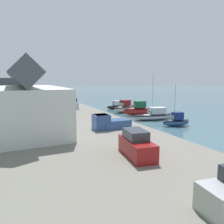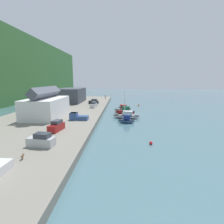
{
  "view_description": "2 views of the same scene",
  "coord_description": "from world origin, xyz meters",
  "px_view_note": "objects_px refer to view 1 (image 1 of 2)",
  "views": [
    {
      "loc": [
        -39.21,
        27.09,
        7.54
      ],
      "look_at": [
        -2.0,
        9.75,
        1.2
      ],
      "focal_mm": 35.0,
      "sensor_mm": 36.0,
      "label": 1
    },
    {
      "loc": [
        -58.67,
        4.88,
        11.57
      ],
      "look_at": [
        -4.17,
        7.55,
        1.45
      ],
      "focal_mm": 28.0,
      "sensor_mm": 36.0,
      "label": 2
    }
  ],
  "objects_px": {
    "parked_car_2": "(73,104)",
    "pickup_truck_0": "(108,122)",
    "moored_boat_2": "(139,110)",
    "moored_boat_3": "(125,108)",
    "moored_boat_0": "(176,121)",
    "moored_boat_4": "(116,106)",
    "moored_boat_1": "(155,115)",
    "parked_car_1": "(137,145)",
    "parked_car_0": "(57,100)",
    "person_on_quay": "(55,94)",
    "mooring_buoy_1": "(121,102)"
  },
  "relations": [
    {
      "from": "parked_car_2",
      "to": "pickup_truck_0",
      "type": "xyz_separation_m",
      "value": [
        -20.95,
        1.07,
        -0.1
      ]
    },
    {
      "from": "moored_boat_2",
      "to": "moored_boat_3",
      "type": "bearing_deg",
      "value": 24.66
    },
    {
      "from": "moored_boat_0",
      "to": "pickup_truck_0",
      "type": "relative_size",
      "value": 1.37
    },
    {
      "from": "moored_boat_4",
      "to": "pickup_truck_0",
      "type": "relative_size",
      "value": 0.99
    },
    {
      "from": "moored_boat_1",
      "to": "moored_boat_4",
      "type": "relative_size",
      "value": 1.81
    },
    {
      "from": "parked_car_2",
      "to": "parked_car_1",
      "type": "bearing_deg",
      "value": 92.76
    },
    {
      "from": "parked_car_0",
      "to": "parked_car_2",
      "type": "relative_size",
      "value": 0.96
    },
    {
      "from": "parked_car_0",
      "to": "pickup_truck_0",
      "type": "xyz_separation_m",
      "value": [
        -30.9,
        -0.41,
        -0.1
      ]
    },
    {
      "from": "moored_boat_4",
      "to": "pickup_truck_0",
      "type": "height_order",
      "value": "pickup_truck_0"
    },
    {
      "from": "moored_boat_1",
      "to": "moored_boat_4",
      "type": "height_order",
      "value": "moored_boat_1"
    },
    {
      "from": "moored_boat_4",
      "to": "person_on_quay",
      "type": "height_order",
      "value": "person_on_quay"
    },
    {
      "from": "moored_boat_0",
      "to": "moored_boat_4",
      "type": "relative_size",
      "value": 1.38
    },
    {
      "from": "pickup_truck_0",
      "to": "mooring_buoy_1",
      "type": "xyz_separation_m",
      "value": [
        34.15,
        -19.33,
        -1.68
      ]
    },
    {
      "from": "moored_boat_2",
      "to": "parked_car_0",
      "type": "xyz_separation_m",
      "value": [
        17.52,
        13.19,
        1.05
      ]
    },
    {
      "from": "moored_boat_4",
      "to": "moored_boat_2",
      "type": "bearing_deg",
      "value": -172.91
    },
    {
      "from": "moored_boat_3",
      "to": "moored_boat_2",
      "type": "bearing_deg",
      "value": 171.31
    },
    {
      "from": "moored_boat_3",
      "to": "moored_boat_0",
      "type": "bearing_deg",
      "value": 165.24
    },
    {
      "from": "mooring_buoy_1",
      "to": "pickup_truck_0",
      "type": "bearing_deg",
      "value": 150.49
    },
    {
      "from": "person_on_quay",
      "to": "pickup_truck_0",
      "type": "bearing_deg",
      "value": 176.81
    },
    {
      "from": "parked_car_0",
      "to": "parked_car_1",
      "type": "xyz_separation_m",
      "value": [
        -40.82,
        1.51,
        0.0
      ]
    },
    {
      "from": "moored_boat_4",
      "to": "parked_car_2",
      "type": "bearing_deg",
      "value": 108.86
    },
    {
      "from": "parked_car_1",
      "to": "person_on_quay",
      "type": "distance_m",
      "value": 61.25
    },
    {
      "from": "moored_boat_0",
      "to": "parked_car_1",
      "type": "distance_m",
      "value": 19.07
    },
    {
      "from": "moored_boat_4",
      "to": "parked_car_1",
      "type": "relative_size",
      "value": 1.08
    },
    {
      "from": "moored_boat_3",
      "to": "moored_boat_4",
      "type": "distance_m",
      "value": 5.52
    },
    {
      "from": "moored_boat_2",
      "to": "mooring_buoy_1",
      "type": "xyz_separation_m",
      "value": [
        20.78,
        -6.55,
        -0.72
      ]
    },
    {
      "from": "parked_car_0",
      "to": "person_on_quay",
      "type": "height_order",
      "value": "parked_car_0"
    },
    {
      "from": "moored_boat_0",
      "to": "mooring_buoy_1",
      "type": "height_order",
      "value": "moored_boat_0"
    },
    {
      "from": "parked_car_0",
      "to": "pickup_truck_0",
      "type": "height_order",
      "value": "parked_car_0"
    },
    {
      "from": "moored_boat_0",
      "to": "moored_boat_1",
      "type": "xyz_separation_m",
      "value": [
        5.88,
        -0.23,
        0.01
      ]
    },
    {
      "from": "moored_boat_3",
      "to": "parked_car_2",
      "type": "height_order",
      "value": "parked_car_2"
    },
    {
      "from": "moored_boat_1",
      "to": "parked_car_2",
      "type": "relative_size",
      "value": 1.95
    },
    {
      "from": "pickup_truck_0",
      "to": "moored_boat_4",
      "type": "bearing_deg",
      "value": -26.04
    },
    {
      "from": "parked_car_2",
      "to": "pickup_truck_0",
      "type": "bearing_deg",
      "value": 95.35
    },
    {
      "from": "moored_boat_3",
      "to": "parked_car_2",
      "type": "relative_size",
      "value": 1.49
    },
    {
      "from": "pickup_truck_0",
      "to": "mooring_buoy_1",
      "type": "distance_m",
      "value": 39.28
    },
    {
      "from": "moored_boat_2",
      "to": "parked_car_2",
      "type": "bearing_deg",
      "value": 72.82
    },
    {
      "from": "parked_car_2",
      "to": "mooring_buoy_1",
      "type": "relative_size",
      "value": 6.1
    },
    {
      "from": "moored_boat_0",
      "to": "moored_boat_4",
      "type": "xyz_separation_m",
      "value": [
        21.52,
        0.28,
        -0.08
      ]
    },
    {
      "from": "parked_car_2",
      "to": "person_on_quay",
      "type": "bearing_deg",
      "value": -85.08
    },
    {
      "from": "moored_boat_0",
      "to": "person_on_quay",
      "type": "height_order",
      "value": "moored_boat_0"
    },
    {
      "from": "moored_boat_2",
      "to": "mooring_buoy_1",
      "type": "distance_m",
      "value": 21.8
    },
    {
      "from": "moored_boat_1",
      "to": "moored_boat_3",
      "type": "distance_m",
      "value": 10.21
    },
    {
      "from": "moored_boat_3",
      "to": "parked_car_1",
      "type": "relative_size",
      "value": 1.49
    },
    {
      "from": "moored_boat_1",
      "to": "mooring_buoy_1",
      "type": "distance_m",
      "value": 26.93
    },
    {
      "from": "pickup_truck_0",
      "to": "mooring_buoy_1",
      "type": "relative_size",
      "value": 6.61
    },
    {
      "from": "moored_boat_3",
      "to": "parked_car_2",
      "type": "xyz_separation_m",
      "value": [
        2.83,
        10.96,
        1.13
      ]
    },
    {
      "from": "parked_car_0",
      "to": "moored_boat_2",
      "type": "bearing_deg",
      "value": -144.46
    },
    {
      "from": "moored_boat_4",
      "to": "pickup_truck_0",
      "type": "distance_m",
      "value": 26.77
    },
    {
      "from": "moored_boat_1",
      "to": "parked_car_2",
      "type": "height_order",
      "value": "moored_boat_1"
    }
  ]
}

